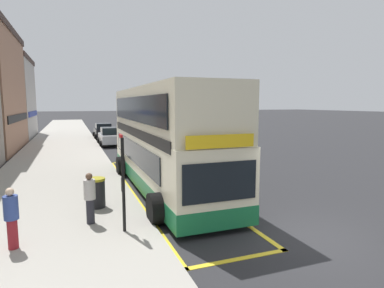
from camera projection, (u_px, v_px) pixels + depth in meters
ground_plane at (127, 135)px, 38.52m from camera, size 260.00×260.00×0.00m
pavement_near at (64, 136)px, 36.06m from camera, size 6.00×76.00×0.14m
double_decker_bus at (163, 142)px, 13.98m from camera, size 3.25×11.48×4.40m
bus_bay_markings at (161, 188)px, 14.17m from camera, size 2.84×14.10×0.01m
bus_stop_sign at (123, 175)px, 8.93m from camera, size 0.09×0.51×2.73m
parked_car_silver_kerbside at (110, 136)px, 28.61m from camera, size 2.09×4.20×1.62m
parked_car_grey_behind at (169, 134)px, 31.45m from camera, size 2.09×4.20×1.62m
parked_car_black_distant at (103, 131)px, 34.50m from camera, size 2.09×4.20×1.62m
pedestrian_waiting_near_sign at (90, 196)px, 9.55m from camera, size 0.34×0.34×1.55m
pedestrian_further_back at (11, 216)px, 7.87m from camera, size 0.34×0.34×1.55m
litter_bin at (96, 193)px, 11.09m from camera, size 0.63×0.63×1.03m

